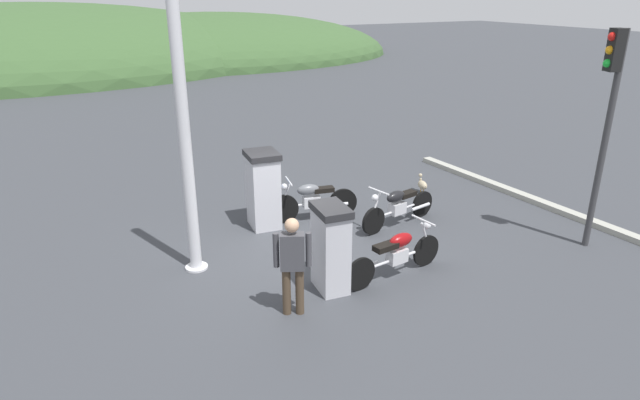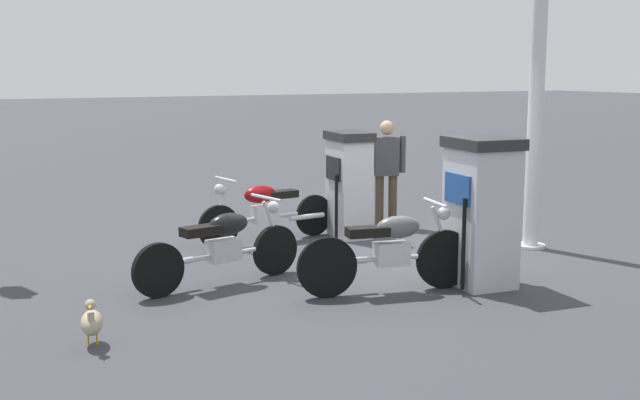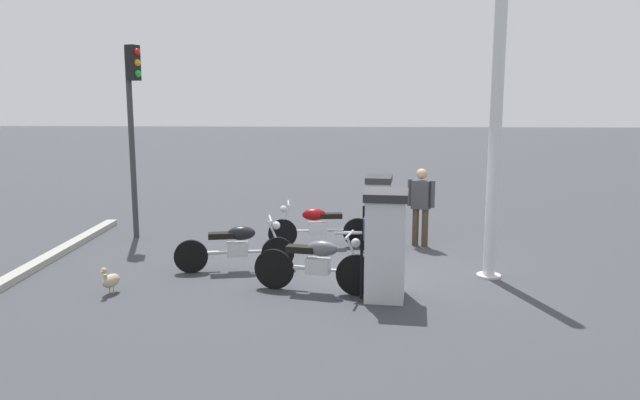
# 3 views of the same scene
# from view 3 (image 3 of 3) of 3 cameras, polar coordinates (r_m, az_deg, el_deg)

# --- Properties ---
(ground_plane) EXTENTS (120.00, 120.00, 0.00)m
(ground_plane) POSITION_cam_3_polar(r_m,az_deg,el_deg) (10.53, 4.42, -6.69)
(ground_plane) COLOR #383A3F
(fuel_pump_near) EXTENTS (0.60, 0.79, 1.48)m
(fuel_pump_near) POSITION_cam_3_polar(r_m,az_deg,el_deg) (11.78, 5.58, -1.23)
(fuel_pump_near) COLOR silver
(fuel_pump_near) RESTS_ON ground
(fuel_pump_far) EXTENTS (0.73, 0.82, 1.62)m
(fuel_pump_far) POSITION_cam_3_polar(r_m,az_deg,el_deg) (8.92, 6.26, -4.22)
(fuel_pump_far) COLOR silver
(fuel_pump_far) RESTS_ON ground
(motorcycle_near_pump) EXTENTS (2.08, 0.56, 0.93)m
(motorcycle_near_pump) POSITION_cam_3_polar(r_m,az_deg,el_deg) (12.01, -0.16, -2.37)
(motorcycle_near_pump) COLOR black
(motorcycle_near_pump) RESTS_ON ground
(motorcycle_far_pump) EXTENTS (1.93, 0.68, 0.96)m
(motorcycle_far_pump) POSITION_cam_3_polar(r_m,az_deg,el_deg) (9.20, -0.31, -5.99)
(motorcycle_far_pump) COLOR black
(motorcycle_far_pump) RESTS_ON ground
(motorcycle_extra) EXTENTS (2.03, 0.65, 0.93)m
(motorcycle_extra) POSITION_cam_3_polar(r_m,az_deg,el_deg) (10.44, -7.96, -4.37)
(motorcycle_extra) COLOR black
(motorcycle_extra) RESTS_ON ground
(attendant_person) EXTENTS (0.55, 0.33, 1.59)m
(attendant_person) POSITION_cam_3_polar(r_m,az_deg,el_deg) (12.21, 9.60, -0.21)
(attendant_person) COLOR #473828
(attendant_person) RESTS_ON ground
(wandering_duck) EXTENTS (0.26, 0.45, 0.45)m
(wandering_duck) POSITION_cam_3_polar(r_m,az_deg,el_deg) (9.74, -19.35, -7.21)
(wandering_duck) COLOR tan
(wandering_duck) RESTS_ON ground
(roadside_traffic_light) EXTENTS (0.40, 0.29, 4.06)m
(roadside_traffic_light) POSITION_cam_3_polar(r_m,az_deg,el_deg) (13.26, -17.43, 8.28)
(roadside_traffic_light) COLOR #38383A
(roadside_traffic_light) RESTS_ON ground
(canopy_support_pole) EXTENTS (0.40, 0.40, 4.75)m
(canopy_support_pole) POSITION_cam_3_polar(r_m,az_deg,el_deg) (10.12, 16.35, 5.53)
(canopy_support_pole) COLOR silver
(canopy_support_pole) RESTS_ON ground
(road_edge_kerb) EXTENTS (0.60, 7.17, 0.12)m
(road_edge_kerb) POSITION_cam_3_polar(r_m,az_deg,el_deg) (11.92, -24.99, -5.34)
(road_edge_kerb) COLOR #9E9E93
(road_edge_kerb) RESTS_ON ground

